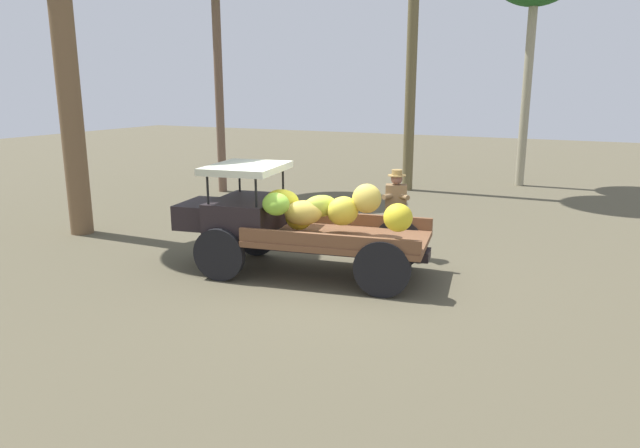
# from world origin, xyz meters

# --- Properties ---
(ground_plane) EXTENTS (60.00, 60.00, 0.00)m
(ground_plane) POSITION_xyz_m (0.00, 0.00, 0.00)
(ground_plane) COLOR brown
(truck) EXTENTS (4.62, 2.33, 1.90)m
(truck) POSITION_xyz_m (0.66, 0.05, 0.94)
(truck) COLOR black
(truck) RESTS_ON ground
(farmer) EXTENTS (0.54, 0.50, 1.70)m
(farmer) POSITION_xyz_m (-0.73, -1.71, 0.97)
(farmer) COLOR #4D5167
(farmer) RESTS_ON ground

